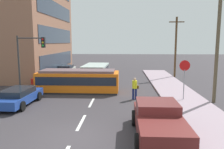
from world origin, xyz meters
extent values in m
plane|color=#393539|center=(0.00, 10.00, 0.00)|extent=(120.00, 120.00, 0.00)
cube|color=#A08996|center=(6.80, 6.00, 0.07)|extent=(3.20, 36.00, 0.14)
cube|color=silver|center=(0.00, 2.00, 0.01)|extent=(0.16, 2.40, 0.01)
cube|color=silver|center=(0.00, 6.00, 0.01)|extent=(0.16, 2.40, 0.01)
cube|color=silver|center=(0.00, 15.52, 0.01)|extent=(0.16, 2.40, 0.01)
cube|color=silver|center=(0.00, 21.52, 0.01)|extent=(0.16, 2.40, 0.01)
cube|color=#2D3847|center=(-6.34, 19.83, 1.92)|extent=(0.06, 13.67, 1.92)
cube|color=#2D3847|center=(-6.34, 19.83, 5.12)|extent=(0.06, 13.67, 1.92)
cube|color=#2D3847|center=(-6.34, 19.83, 8.32)|extent=(0.06, 13.67, 1.92)
cube|color=orange|center=(-1.64, 9.52, 0.94)|extent=(6.98, 2.53, 1.59)
cube|color=#2D2D2D|center=(-1.64, 9.52, 0.07)|extent=(6.84, 2.40, 0.15)
cube|color=#624C50|center=(-1.64, 9.52, 1.84)|extent=(6.28, 2.15, 0.20)
cube|color=#1E232D|center=(-1.64, 9.52, 1.14)|extent=(6.70, 2.57, 0.70)
cube|color=#A9B9B2|center=(-0.86, 15.47, 1.04)|extent=(2.69, 5.42, 1.48)
cube|color=black|center=(-0.95, 12.85, 1.26)|extent=(2.25, 0.20, 0.89)
cube|color=black|center=(-0.86, 15.47, 1.30)|extent=(2.70, 4.63, 0.59)
cylinder|color=black|center=(-0.92, 13.76, 0.45)|extent=(2.58, 0.99, 0.90)
cylinder|color=black|center=(-0.80, 17.18, 0.45)|extent=(2.58, 0.99, 0.90)
cylinder|color=navy|center=(3.03, 7.09, 0.42)|extent=(0.16, 0.16, 0.85)
cylinder|color=navy|center=(3.23, 7.09, 0.42)|extent=(0.16, 0.16, 0.85)
cylinder|color=yellow|center=(3.13, 7.09, 1.15)|extent=(0.36, 0.36, 0.60)
sphere|color=tan|center=(3.13, 7.09, 1.56)|extent=(0.22, 0.22, 0.22)
cube|color=brown|center=(3.35, 7.14, 0.95)|extent=(0.22, 0.16, 0.24)
cube|color=maroon|center=(3.87, 0.24, 0.68)|extent=(2.01, 5.00, 0.65)
cube|color=maroon|center=(3.88, 0.79, 1.27)|extent=(1.90, 1.90, 0.55)
cube|color=maroon|center=(3.87, -1.13, 1.06)|extent=(2.00, 2.25, 0.12)
cylinder|color=black|center=(2.88, 1.74, 0.40)|extent=(0.28, 0.80, 0.80)
cylinder|color=black|center=(4.88, 1.74, 0.40)|extent=(0.28, 0.80, 0.80)
cylinder|color=black|center=(2.87, -1.26, 0.40)|extent=(0.28, 0.80, 0.80)
cylinder|color=black|center=(4.87, -1.26, 0.40)|extent=(0.28, 0.80, 0.80)
cube|color=#204096|center=(-4.92, 5.16, 0.52)|extent=(1.81, 4.50, 0.55)
cube|color=black|center=(-4.92, 5.01, 0.99)|extent=(1.63, 2.49, 0.40)
cylinder|color=black|center=(-5.74, 6.52, 0.32)|extent=(0.23, 0.64, 0.64)
cylinder|color=black|center=(-4.04, 6.48, 0.32)|extent=(0.23, 0.64, 0.64)
cylinder|color=black|center=(-4.10, 3.80, 0.32)|extent=(0.23, 0.64, 0.64)
cube|color=#A0160E|center=(-5.73, 13.52, 0.52)|extent=(1.86, 4.40, 0.55)
cube|color=black|center=(-5.74, 13.37, 0.99)|extent=(1.68, 2.43, 0.40)
cylinder|color=black|center=(-6.60, 14.84, 0.32)|extent=(0.23, 0.64, 0.64)
cylinder|color=black|center=(-4.82, 14.81, 0.32)|extent=(0.23, 0.64, 0.64)
cylinder|color=black|center=(-6.65, 12.22, 0.32)|extent=(0.23, 0.64, 0.64)
cylinder|color=black|center=(-4.87, 12.19, 0.32)|extent=(0.23, 0.64, 0.64)
cube|color=beige|center=(-5.52, 20.31, 0.52)|extent=(1.85, 4.29, 0.55)
cube|color=black|center=(-5.52, 20.16, 0.99)|extent=(1.70, 2.36, 0.40)
cylinder|color=black|center=(-6.44, 21.59, 0.32)|extent=(0.22, 0.64, 0.64)
cylinder|color=black|center=(-4.60, 21.60, 0.32)|extent=(0.22, 0.64, 0.64)
cylinder|color=black|center=(-6.44, 19.02, 0.32)|extent=(0.22, 0.64, 0.64)
cylinder|color=black|center=(-4.59, 19.03, 0.32)|extent=(0.22, 0.64, 0.64)
cylinder|color=gray|center=(6.71, 6.80, 1.24)|extent=(0.07, 0.07, 2.20)
cylinder|color=red|center=(6.71, 6.80, 2.64)|extent=(0.76, 0.04, 0.76)
cylinder|color=#333333|center=(-6.37, 8.48, 2.42)|extent=(0.14, 0.14, 4.84)
cylinder|color=#333333|center=(-5.30, 8.48, 4.64)|extent=(2.14, 0.10, 0.10)
cube|color=black|center=(-4.23, 8.48, 4.29)|extent=(0.28, 0.24, 0.84)
sphere|color=red|center=(-4.23, 8.35, 4.54)|extent=(0.16, 0.16, 0.16)
sphere|color=gold|center=(-4.23, 8.35, 4.29)|extent=(0.16, 0.16, 0.16)
sphere|color=green|center=(-4.23, 8.35, 4.04)|extent=(0.16, 0.16, 0.16)
cylinder|color=brown|center=(8.81, 6.52, 4.39)|extent=(0.24, 0.24, 8.78)
cylinder|color=brown|center=(8.60, 18.16, 3.64)|extent=(0.24, 0.24, 7.28)
cube|color=brown|center=(8.60, 18.16, 6.68)|extent=(1.80, 0.12, 0.12)
camera|label=1|loc=(2.25, -9.62, 4.35)|focal=36.06mm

